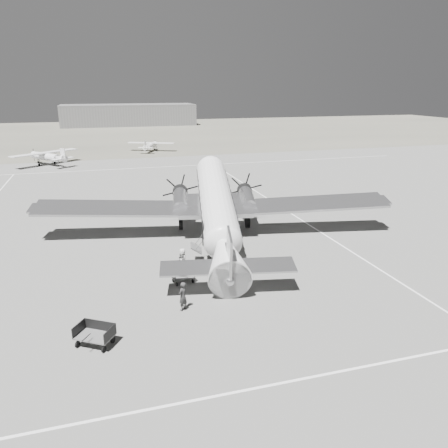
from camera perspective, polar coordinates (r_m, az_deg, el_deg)
The scene contains 14 objects.
ground at distance 31.65m, azimuth -3.55°, elevation -5.17°, with size 260.00×260.00×0.00m, color slate.
taxi_line_near at distance 19.99m, azimuth 6.12°, elevation -20.21°, with size 60.00×0.15×0.01m, color white.
taxi_line_right at distance 36.03m, azimuth 15.41°, elevation -2.91°, with size 0.15×80.00×0.01m, color white.
taxi_line_horizon at distance 69.87m, azimuth -11.01°, elevation 7.19°, with size 90.00×0.15×0.01m, color white.
grass_infield at distance 124.26m, azimuth -13.66°, elevation 11.45°, with size 260.00×90.00×0.01m, color #676457.
hangar_main at distance 149.20m, azimuth -12.36°, elevation 13.76°, with size 42.00×14.00×6.60m.
dc3_airliner at distance 34.83m, azimuth -0.93°, elevation 2.05°, with size 30.41×21.10×5.79m, color #A7A7AA, non-canonical shape.
light_plane_left at distance 76.44m, azimuth -22.10°, elevation 8.00°, with size 11.45×9.29×2.38m, color white, non-canonical shape.
light_plane_right at distance 87.64m, azimuth -9.54°, elevation 9.96°, with size 9.31×7.55×1.93m, color white, non-canonical shape.
baggage_cart_near at distance 28.64m, azimuth -5.40°, elevation -6.86°, with size 1.46×1.03×0.82m, color #555555, non-canonical shape.
baggage_cart_far at distance 22.98m, azimuth -16.53°, elevation -13.79°, with size 1.90×1.34×1.07m, color #555555, non-canonical shape.
ground_crew at distance 25.15m, azimuth -5.42°, elevation -9.37°, with size 0.63×0.41×1.72m, color #2C2C2C.
ramp_agent at distance 29.77m, azimuth -5.42°, elevation -5.07°, with size 0.78×0.61×1.60m, color #ACACAA.
passenger at distance 30.48m, azimuth -5.42°, elevation -4.57°, with size 0.75×0.49×1.54m, color silver.
Camera 1 is at (-6.35, -28.50, 12.22)m, focal length 35.00 mm.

